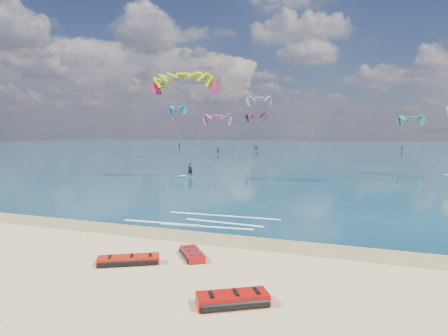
{
  "coord_description": "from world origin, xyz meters",
  "views": [
    {
      "loc": [
        10.54,
        -15.48,
        5.48
      ],
      "look_at": [
        1.81,
        8.0,
        3.13
      ],
      "focal_mm": 32.0,
      "sensor_mm": 36.0,
      "label": 1
    }
  ],
  "objects_px": {
    "packed_kite_mid": "(192,258)",
    "packed_kite_right": "(233,305)",
    "kitesurfer_main": "(188,118)",
    "packed_kite_left": "(129,264)"
  },
  "relations": [
    {
      "from": "packed_kite_left",
      "to": "packed_kite_right",
      "type": "relative_size",
      "value": 1.09
    },
    {
      "from": "packed_kite_right",
      "to": "kitesurfer_main",
      "type": "relative_size",
      "value": 0.19
    },
    {
      "from": "packed_kite_mid",
      "to": "kitesurfer_main",
      "type": "height_order",
      "value": "kitesurfer_main"
    },
    {
      "from": "packed_kite_mid",
      "to": "packed_kite_left",
      "type": "bearing_deg",
      "value": -90.47
    },
    {
      "from": "packed_kite_right",
      "to": "kitesurfer_main",
      "type": "distance_m",
      "value": 33.72
    },
    {
      "from": "packed_kite_right",
      "to": "kitesurfer_main",
      "type": "height_order",
      "value": "kitesurfer_main"
    },
    {
      "from": "packed_kite_mid",
      "to": "kitesurfer_main",
      "type": "distance_m",
      "value": 28.99
    },
    {
      "from": "packed_kite_mid",
      "to": "packed_kite_right",
      "type": "distance_m",
      "value": 4.97
    },
    {
      "from": "packed_kite_left",
      "to": "packed_kite_right",
      "type": "distance_m",
      "value": 5.72
    },
    {
      "from": "packed_kite_left",
      "to": "packed_kite_mid",
      "type": "xyz_separation_m",
      "value": [
        2.12,
        1.64,
        0.0
      ]
    }
  ]
}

